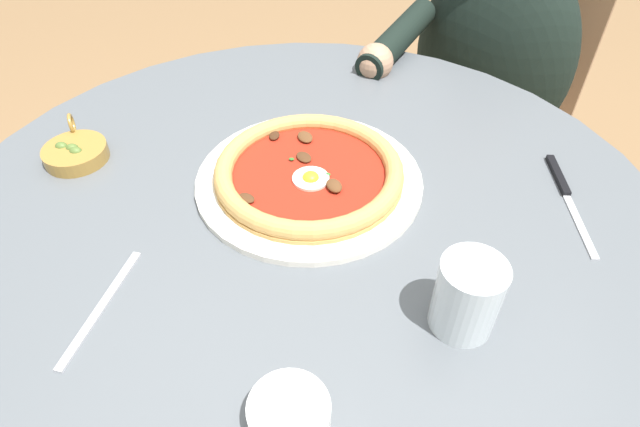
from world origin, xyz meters
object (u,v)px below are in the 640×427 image
(steak_knife, at_px, (564,188))
(ramekin_capers, at_px, (289,414))
(diner_person, at_px, (473,133))
(fork_utensil, at_px, (101,307))
(pizza_on_plate, at_px, (309,174))
(cafe_chair_diner, at_px, (500,93))
(water_glass, at_px, (466,300))
(dining_table, at_px, (304,263))
(olive_pan, at_px, (75,152))

(steak_knife, height_order, ramekin_capers, ramekin_capers)
(ramekin_capers, bearing_deg, diner_person, 72.54)
(steak_knife, bearing_deg, fork_utensil, -152.99)
(pizza_on_plate, distance_m, cafe_chair_diner, 0.83)
(water_glass, bearing_deg, pizza_on_plate, 133.43)
(diner_person, height_order, cafe_chair_diner, diner_person)
(steak_knife, bearing_deg, water_glass, -122.39)
(fork_utensil, bearing_deg, cafe_chair_diner, 57.53)
(fork_utensil, height_order, cafe_chair_diner, cafe_chair_diner)
(pizza_on_plate, bearing_deg, fork_utensil, -128.60)
(pizza_on_plate, bearing_deg, ramekin_capers, -84.14)
(diner_person, bearing_deg, dining_table, -117.80)
(steak_knife, distance_m, cafe_chair_diner, 0.69)
(steak_knife, height_order, olive_pan, olive_pan)
(cafe_chair_diner, bearing_deg, dining_table, -117.94)
(pizza_on_plate, xyz_separation_m, diner_person, (0.33, 0.56, -0.28))
(diner_person, bearing_deg, steak_knife, -85.59)
(cafe_chair_diner, bearing_deg, olive_pan, -138.18)
(steak_knife, height_order, fork_utensil, steak_knife)
(dining_table, distance_m, steak_knife, 0.40)
(steak_knife, distance_m, fork_utensil, 0.64)
(pizza_on_plate, height_order, diner_person, diner_person)
(pizza_on_plate, distance_m, ramekin_capers, 0.36)
(ramekin_capers, bearing_deg, steak_knife, 50.15)
(ramekin_capers, distance_m, cafe_chair_diner, 1.13)
(dining_table, relative_size, pizza_on_plate, 3.12)
(dining_table, bearing_deg, water_glass, -37.44)
(fork_utensil, xyz_separation_m, diner_person, (0.53, 0.81, -0.26))
(dining_table, bearing_deg, fork_utensil, -136.10)
(ramekin_capers, distance_m, fork_utensil, 0.26)
(pizza_on_plate, xyz_separation_m, steak_knife, (0.37, 0.04, -0.01))
(pizza_on_plate, distance_m, water_glass, 0.30)
(water_glass, bearing_deg, ramekin_capers, -139.98)
(ramekin_capers, bearing_deg, fork_utensil, 156.69)
(water_glass, distance_m, steak_knife, 0.30)
(dining_table, distance_m, fork_utensil, 0.30)
(pizza_on_plate, height_order, cafe_chair_diner, cafe_chair_diner)
(fork_utensil, height_order, diner_person, diner_person)
(olive_pan, xyz_separation_m, fork_utensil, (0.16, -0.26, -0.01))
(water_glass, height_order, cafe_chair_diner, cafe_chair_diner)
(steak_knife, bearing_deg, dining_table, -165.53)
(pizza_on_plate, bearing_deg, cafe_chair_diner, 60.06)
(steak_knife, bearing_deg, olive_pan, -177.78)
(dining_table, distance_m, olive_pan, 0.39)
(water_glass, height_order, diner_person, diner_person)
(dining_table, relative_size, ramekin_capers, 12.90)
(steak_knife, distance_m, diner_person, 0.59)
(dining_table, bearing_deg, ramekin_capers, -82.93)
(cafe_chair_diner, bearing_deg, diner_person, -118.62)
(cafe_chair_diner, bearing_deg, ramekin_capers, -108.92)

